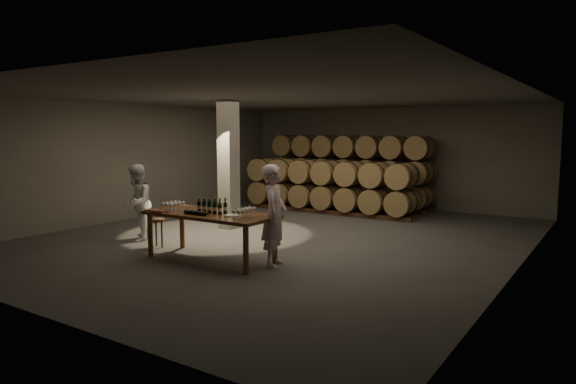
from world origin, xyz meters
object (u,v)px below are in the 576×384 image
Objects in this scene: notebook_near at (159,211)px; person_woman at (137,203)px; stool at (156,224)px; person_man at (274,216)px; tasting_table at (210,218)px; plate at (233,215)px; bottle_cluster at (212,207)px.

person_woman is at bearing 136.29° from notebook_near.
person_man is (2.94, 0.12, 0.43)m from stool.
tasting_table is at bearing 79.98° from person_man.
tasting_table is 4.32× the size of stool.
plate reaches higher than stool.
person_woman reaches higher than plate.
tasting_table is 1.71m from stool.
notebook_near is 1.86m from person_woman.
person_man is (1.24, 0.27, -0.08)m from bottle_cluster.
notebook_near is at bearing -38.32° from stool.
notebook_near is 1.08m from stool.
bottle_cluster is at bearing -5.06° from stool.
tasting_table is at bearing -6.01° from stool.
stool is 0.98m from person_woman.
person_woman is (-3.11, 0.44, -0.06)m from plate.
stool is (-2.24, 0.20, -0.42)m from plate.
stool is (-1.70, 0.15, -0.51)m from bottle_cluster.
stool is 0.35× the size of person_woman.
plate is 1.32× the size of notebook_near.
stool is at bearing 173.99° from tasting_table.
plate reaches higher than tasting_table.
person_woman reaches higher than bottle_cluster.
plate is at bearing -2.72° from tasting_table.
person_man reaches higher than bottle_cluster.
tasting_table is 1.00m from notebook_near.
bottle_cluster is 0.99× the size of stool.
person_man is (2.16, 0.73, 0.01)m from notebook_near.
person_woman is (-2.55, 0.42, 0.06)m from tasting_table.
bottle_cluster is at bearing 45.97° from tasting_table.
notebook_near is at bearing 85.65° from person_man.
plate is 1.52m from notebook_near.
notebook_near is 2.28m from person_man.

